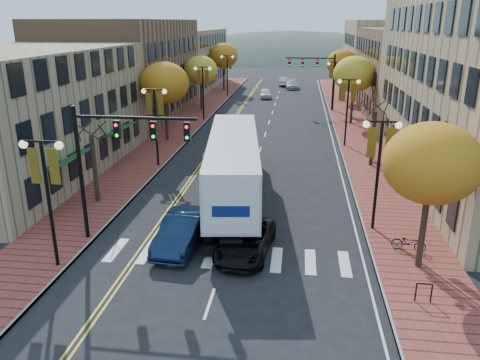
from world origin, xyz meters
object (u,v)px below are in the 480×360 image
(bicycle, at_px, (409,243))
(navy_sedan, at_px, (183,231))
(semi_truck, at_px, (234,160))
(black_suv, at_px, (246,240))

(bicycle, bearing_deg, navy_sedan, 105.39)
(semi_truck, bearing_deg, bicycle, -41.10)
(navy_sedan, height_order, bicycle, navy_sedan)
(semi_truck, relative_size, black_suv, 3.50)
(navy_sedan, xyz_separation_m, bicycle, (11.13, 0.62, -0.27))
(semi_truck, relative_size, navy_sedan, 3.43)
(semi_truck, xyz_separation_m, black_suv, (1.62, -7.45, -1.84))
(semi_truck, bearing_deg, black_suv, -84.83)
(navy_sedan, height_order, black_suv, navy_sedan)
(semi_truck, distance_m, navy_sedan, 7.42)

